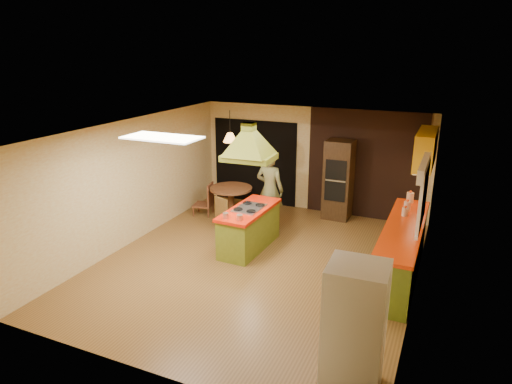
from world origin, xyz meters
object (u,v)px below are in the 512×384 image
at_px(wall_oven, 339,180).
at_px(dining_table, 231,196).
at_px(man, 270,190).
at_px(canister_large, 410,198).
at_px(refrigerator, 354,329).
at_px(kitchen_island, 249,228).

relative_size(wall_oven, dining_table, 1.88).
height_order(man, canister_large, man).
distance_m(refrigerator, canister_large, 4.44).
bearing_deg(kitchen_island, canister_large, 27.55).
distance_m(man, canister_large, 2.89).
xyz_separation_m(refrigerator, wall_oven, (-1.55, 5.46, 0.12)).
xyz_separation_m(kitchen_island, man, (-0.05, 1.18, 0.44)).
height_order(kitchen_island, dining_table, kitchen_island).
bearing_deg(refrigerator, man, 120.87).
distance_m(kitchen_island, canister_large, 3.20).
xyz_separation_m(man, wall_oven, (1.21, 1.20, 0.05)).
bearing_deg(wall_oven, man, -134.24).
distance_m(wall_oven, dining_table, 2.50).
height_order(kitchen_island, canister_large, canister_large).
bearing_deg(refrigerator, canister_large, 86.38).
height_order(refrigerator, dining_table, refrigerator).
xyz_separation_m(refrigerator, canister_large, (0.12, 4.44, 0.22)).
bearing_deg(canister_large, man, -176.49).
height_order(refrigerator, canister_large, refrigerator).
relative_size(refrigerator, wall_oven, 0.87).
height_order(kitchen_island, man, man).
relative_size(man, wall_oven, 0.94).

